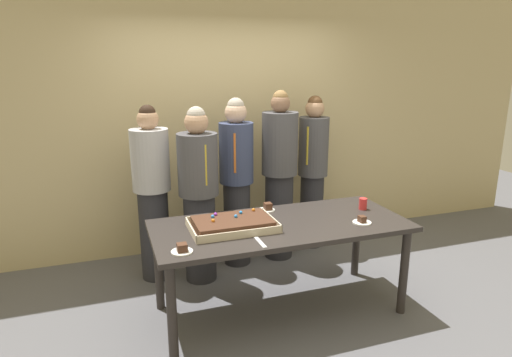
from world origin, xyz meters
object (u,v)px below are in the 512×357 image
(person_green_shirt_behind, at_px, (152,192))
(plated_slice_near_left, at_px, (182,249))
(drink_cup_nearest, at_px, (363,204))
(person_far_right_suit, at_px, (237,180))
(sheet_cake, at_px, (232,224))
(plated_slice_far_left, at_px, (267,208))
(party_table, at_px, (281,233))
(person_striped_tie_right, at_px, (199,194))
(plated_slice_near_right, at_px, (362,221))
(cake_server_utensil, at_px, (260,242))
(person_back_corner, at_px, (313,170))
(person_serving_front, at_px, (279,174))

(person_green_shirt_behind, bearing_deg, plated_slice_near_left, -25.63)
(plated_slice_near_left, xyz_separation_m, drink_cup_nearest, (1.66, 0.39, 0.03))
(drink_cup_nearest, distance_m, person_far_right_suit, 1.28)
(sheet_cake, relative_size, plated_slice_far_left, 4.41)
(party_table, bearing_deg, person_striped_tie_right, 122.81)
(person_far_right_suit, bearing_deg, plated_slice_near_left, -12.38)
(plated_slice_near_left, height_order, plated_slice_near_right, plated_slice_near_left)
(sheet_cake, distance_m, drink_cup_nearest, 1.22)
(person_striped_tie_right, relative_size, person_far_right_suit, 0.97)
(person_far_right_suit, bearing_deg, cake_server_utensil, 8.99)
(plated_slice_near_right, bearing_deg, person_back_corner, 80.12)
(party_table, bearing_deg, person_back_corner, 53.81)
(person_green_shirt_behind, bearing_deg, cake_server_utensil, -2.54)
(plated_slice_near_right, relative_size, drink_cup_nearest, 1.50)
(person_striped_tie_right, bearing_deg, person_serving_front, 97.12)
(sheet_cake, relative_size, drink_cup_nearest, 6.62)
(drink_cup_nearest, distance_m, cake_server_utensil, 1.18)
(sheet_cake, distance_m, cake_server_utensil, 0.36)
(sheet_cake, distance_m, person_far_right_suit, 1.05)
(party_table, relative_size, plated_slice_near_right, 13.70)
(sheet_cake, relative_size, person_back_corner, 0.39)
(person_green_shirt_behind, bearing_deg, person_back_corner, 68.77)
(person_green_shirt_behind, height_order, person_striped_tie_right, person_green_shirt_behind)
(plated_slice_far_left, xyz_separation_m, person_back_corner, (0.85, 0.84, 0.08))
(plated_slice_near_left, distance_m, drink_cup_nearest, 1.71)
(cake_server_utensil, relative_size, person_serving_front, 0.11)
(person_striped_tie_right, bearing_deg, cake_server_utensil, 3.24)
(party_table, bearing_deg, drink_cup_nearest, 6.45)
(party_table, bearing_deg, person_green_shirt_behind, 133.35)
(sheet_cake, bearing_deg, person_serving_front, 51.42)
(plated_slice_near_right, relative_size, person_green_shirt_behind, 0.09)
(drink_cup_nearest, bearing_deg, person_far_right_suit, 134.03)
(party_table, xyz_separation_m, plated_slice_near_left, (-0.85, -0.30, 0.11))
(plated_slice_near_left, distance_m, cake_server_utensil, 0.56)
(person_far_right_suit, bearing_deg, drink_cup_nearest, 62.48)
(person_striped_tie_right, bearing_deg, plated_slice_near_left, -25.49)
(plated_slice_near_right, height_order, person_striped_tie_right, person_striped_tie_right)
(plated_slice_near_left, xyz_separation_m, plated_slice_far_left, (0.86, 0.63, 0.00))
(plated_slice_near_left, bearing_deg, person_green_shirt_behind, 92.61)
(drink_cup_nearest, xyz_separation_m, person_serving_front, (-0.42, 0.92, 0.08))
(plated_slice_far_left, distance_m, person_striped_tie_right, 0.68)
(plated_slice_near_right, xyz_separation_m, cake_server_utensil, (-0.91, -0.11, -0.01))
(sheet_cake, height_order, person_back_corner, person_back_corner)
(person_far_right_suit, xyz_separation_m, person_back_corner, (0.93, 0.17, -0.01))
(person_serving_front, bearing_deg, cake_server_utensil, 11.34)
(drink_cup_nearest, distance_m, person_striped_tie_right, 1.49)
(plated_slice_far_left, xyz_separation_m, drink_cup_nearest, (0.81, -0.24, 0.03))
(party_table, height_order, cake_server_utensil, cake_server_utensil)
(sheet_cake, xyz_separation_m, drink_cup_nearest, (1.22, 0.07, 0.01))
(person_striped_tie_right, relative_size, person_back_corner, 0.98)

